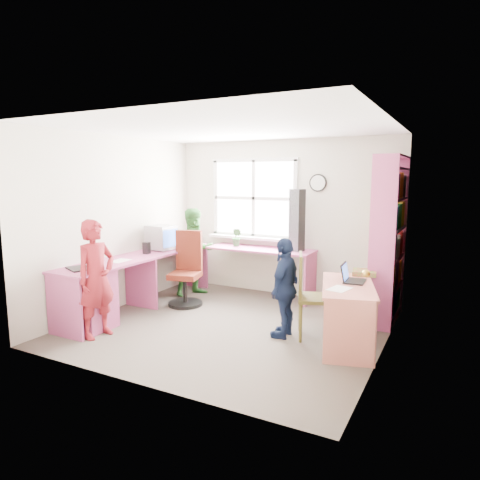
{
  "coord_description": "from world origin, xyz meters",
  "views": [
    {
      "loc": [
        2.46,
        -4.47,
        1.84
      ],
      "look_at": [
        0.0,
        0.25,
        1.05
      ],
      "focal_mm": 32.0,
      "sensor_mm": 36.0,
      "label": 1
    }
  ],
  "objects_px": {
    "laptop_right": "(351,277)",
    "person_red": "(96,279)",
    "cd_tower": "(297,220)",
    "swivel_chair": "(187,273)",
    "potted_plant": "(237,237)",
    "bookshelf": "(388,243)",
    "person_green": "(196,252)",
    "laptop_left": "(84,264)",
    "l_desk": "(133,283)",
    "right_desk": "(348,301)",
    "wooden_chair": "(310,292)",
    "crt_monitor": "(161,237)",
    "person_navy": "(285,288)"
  },
  "relations": [
    {
      "from": "laptop_right",
      "to": "person_red",
      "type": "height_order",
      "value": "person_red"
    },
    {
      "from": "laptop_right",
      "to": "cd_tower",
      "type": "distance_m",
      "value": 1.69
    },
    {
      "from": "swivel_chair",
      "to": "potted_plant",
      "type": "relative_size",
      "value": 3.65
    },
    {
      "from": "bookshelf",
      "to": "person_red",
      "type": "xyz_separation_m",
      "value": [
        -2.86,
        -2.18,
        -0.32
      ]
    },
    {
      "from": "cd_tower",
      "to": "person_green",
      "type": "relative_size",
      "value": 0.67
    },
    {
      "from": "laptop_left",
      "to": "person_red",
      "type": "distance_m",
      "value": 0.35
    },
    {
      "from": "bookshelf",
      "to": "laptop_right",
      "type": "distance_m",
      "value": 1.01
    },
    {
      "from": "laptop_left",
      "to": "person_green",
      "type": "bearing_deg",
      "value": 103.07
    },
    {
      "from": "l_desk",
      "to": "swivel_chair",
      "type": "distance_m",
      "value": 0.87
    },
    {
      "from": "potted_plant",
      "to": "laptop_left",
      "type": "bearing_deg",
      "value": -110.26
    },
    {
      "from": "person_red",
      "to": "potted_plant",
      "type": "bearing_deg",
      "value": -6.28
    },
    {
      "from": "bookshelf",
      "to": "right_desk",
      "type": "bearing_deg",
      "value": -102.29
    },
    {
      "from": "laptop_left",
      "to": "potted_plant",
      "type": "distance_m",
      "value": 2.46
    },
    {
      "from": "wooden_chair",
      "to": "person_red",
      "type": "xyz_separation_m",
      "value": [
        -2.19,
        -1.11,
        0.15
      ]
    },
    {
      "from": "l_desk",
      "to": "crt_monitor",
      "type": "relative_size",
      "value": 7.18
    },
    {
      "from": "crt_monitor",
      "to": "person_green",
      "type": "relative_size",
      "value": 0.3
    },
    {
      "from": "laptop_right",
      "to": "person_navy",
      "type": "height_order",
      "value": "person_navy"
    },
    {
      "from": "l_desk",
      "to": "person_red",
      "type": "distance_m",
      "value": 0.76
    },
    {
      "from": "cd_tower",
      "to": "person_green",
      "type": "bearing_deg",
      "value": -145.19
    },
    {
      "from": "bookshelf",
      "to": "potted_plant",
      "type": "height_order",
      "value": "bookshelf"
    },
    {
      "from": "wooden_chair",
      "to": "laptop_right",
      "type": "xyz_separation_m",
      "value": [
        0.42,
        0.13,
        0.19
      ]
    },
    {
      "from": "laptop_right",
      "to": "person_green",
      "type": "bearing_deg",
      "value": 70.0
    },
    {
      "from": "person_red",
      "to": "crt_monitor",
      "type": "bearing_deg",
      "value": 17.38
    },
    {
      "from": "wooden_chair",
      "to": "laptop_left",
      "type": "relative_size",
      "value": 2.39
    },
    {
      "from": "bookshelf",
      "to": "potted_plant",
      "type": "xyz_separation_m",
      "value": [
        -2.32,
        0.23,
        -0.11
      ]
    },
    {
      "from": "cd_tower",
      "to": "person_navy",
      "type": "height_order",
      "value": "cd_tower"
    },
    {
      "from": "laptop_left",
      "to": "laptop_right",
      "type": "distance_m",
      "value": 3.13
    },
    {
      "from": "swivel_chair",
      "to": "person_red",
      "type": "bearing_deg",
      "value": -111.26
    },
    {
      "from": "swivel_chair",
      "to": "cd_tower",
      "type": "bearing_deg",
      "value": 19.75
    },
    {
      "from": "right_desk",
      "to": "laptop_right",
      "type": "xyz_separation_m",
      "value": [
        -0.01,
        0.15,
        0.23
      ]
    },
    {
      "from": "person_green",
      "to": "laptop_left",
      "type": "bearing_deg",
      "value": -164.22
    },
    {
      "from": "right_desk",
      "to": "crt_monitor",
      "type": "distance_m",
      "value": 3.01
    },
    {
      "from": "potted_plant",
      "to": "person_green",
      "type": "distance_m",
      "value": 0.69
    },
    {
      "from": "potted_plant",
      "to": "person_green",
      "type": "height_order",
      "value": "person_green"
    },
    {
      "from": "laptop_right",
      "to": "person_red",
      "type": "relative_size",
      "value": 0.23
    },
    {
      "from": "person_green",
      "to": "potted_plant",
      "type": "bearing_deg",
      "value": -25.12
    },
    {
      "from": "bookshelf",
      "to": "wooden_chair",
      "type": "bearing_deg",
      "value": -121.89
    },
    {
      "from": "laptop_left",
      "to": "person_navy",
      "type": "xyz_separation_m",
      "value": [
        2.23,
        0.89,
        -0.22
      ]
    },
    {
      "from": "swivel_chair",
      "to": "wooden_chair",
      "type": "distance_m",
      "value": 2.05
    },
    {
      "from": "potted_plant",
      "to": "person_red",
      "type": "relative_size",
      "value": 0.21
    },
    {
      "from": "laptop_left",
      "to": "right_desk",
      "type": "bearing_deg",
      "value": 41.87
    },
    {
      "from": "bookshelf",
      "to": "person_navy",
      "type": "xyz_separation_m",
      "value": [
        -0.94,
        -1.19,
        -0.42
      ]
    },
    {
      "from": "bookshelf",
      "to": "wooden_chair",
      "type": "distance_m",
      "value": 1.35
    },
    {
      "from": "cd_tower",
      "to": "potted_plant",
      "type": "xyz_separation_m",
      "value": [
        -0.99,
        -0.03,
        -0.31
      ]
    },
    {
      "from": "swivel_chair",
      "to": "person_navy",
      "type": "relative_size",
      "value": 0.92
    },
    {
      "from": "person_green",
      "to": "crt_monitor",
      "type": "bearing_deg",
      "value": 165.33
    },
    {
      "from": "swivel_chair",
      "to": "crt_monitor",
      "type": "xyz_separation_m",
      "value": [
        -0.5,
        0.07,
        0.48
      ]
    },
    {
      "from": "bookshelf",
      "to": "cd_tower",
      "type": "bearing_deg",
      "value": 168.95
    },
    {
      "from": "bookshelf",
      "to": "swivel_chair",
      "type": "height_order",
      "value": "bookshelf"
    },
    {
      "from": "right_desk",
      "to": "wooden_chair",
      "type": "bearing_deg",
      "value": 161.6
    }
  ]
}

